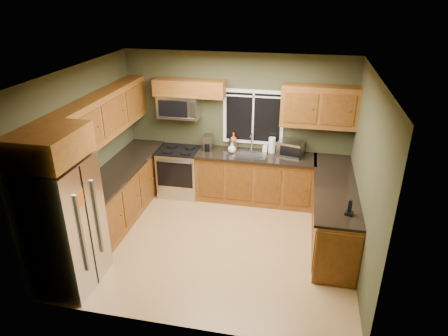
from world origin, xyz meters
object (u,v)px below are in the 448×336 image
(refrigerator, at_px, (64,226))
(kettle, at_px, (233,144))
(coffee_maker, at_px, (208,143))
(soap_bottle_a, at_px, (234,142))
(toaster_oven, at_px, (290,148))
(microwave, at_px, (179,106))
(cordless_phone, at_px, (349,210))
(range, at_px, (180,171))
(soap_bottle_c, at_px, (232,148))
(soap_bottle_b, at_px, (265,147))
(paper_towel_roll, at_px, (272,145))

(refrigerator, xyz_separation_m, kettle, (1.69, 2.92, 0.15))
(coffee_maker, relative_size, soap_bottle_a, 0.87)
(toaster_oven, relative_size, kettle, 1.98)
(kettle, bearing_deg, coffee_maker, -169.67)
(microwave, xyz_separation_m, cordless_phone, (2.96, -1.94, -0.72))
(kettle, distance_m, cordless_phone, 2.77)
(range, relative_size, cordless_phone, 4.33)
(toaster_oven, bearing_deg, range, -176.84)
(range, bearing_deg, soap_bottle_c, 1.72)
(kettle, bearing_deg, soap_bottle_a, 43.94)
(soap_bottle_b, bearing_deg, refrigerator, -127.76)
(range, height_order, cordless_phone, cordless_phone)
(paper_towel_roll, relative_size, soap_bottle_a, 0.97)
(microwave, xyz_separation_m, toaster_oven, (2.07, -0.02, -0.66))
(soap_bottle_c, distance_m, cordless_phone, 2.68)
(refrigerator, distance_m, range, 2.89)
(refrigerator, bearing_deg, range, 76.03)
(paper_towel_roll, bearing_deg, soap_bottle_b, 174.77)
(microwave, xyz_separation_m, soap_bottle_a, (1.02, 0.03, -0.63))
(kettle, distance_m, soap_bottle_c, 0.13)
(coffee_maker, distance_m, paper_towel_roll, 1.18)
(soap_bottle_c, bearing_deg, refrigerator, -121.25)
(toaster_oven, height_order, soap_bottle_b, toaster_oven)
(coffee_maker, bearing_deg, toaster_oven, 1.62)
(cordless_phone, bearing_deg, range, 148.63)
(refrigerator, relative_size, coffee_maker, 6.29)
(kettle, bearing_deg, microwave, -179.04)
(refrigerator, height_order, microwave, microwave)
(microwave, xyz_separation_m, soap_bottle_b, (1.61, 0.06, -0.70))
(cordless_phone, bearing_deg, coffee_maker, 142.06)
(coffee_maker, height_order, kettle, coffee_maker)
(soap_bottle_a, height_order, soap_bottle_b, soap_bottle_a)
(coffee_maker, xyz_separation_m, cordless_phone, (2.41, -1.88, -0.07))
(paper_towel_roll, bearing_deg, kettle, -177.55)
(cordless_phone, bearing_deg, soap_bottle_a, 134.60)
(kettle, relative_size, soap_bottle_b, 1.43)
(soap_bottle_c, bearing_deg, coffee_maker, 174.85)
(refrigerator, xyz_separation_m, soap_bottle_b, (2.30, 2.96, 0.13))
(toaster_oven, height_order, paper_towel_roll, paper_towel_roll)
(microwave, xyz_separation_m, soap_bottle_c, (1.01, -0.11, -0.70))
(kettle, bearing_deg, soap_bottle_c, -85.22)
(toaster_oven, xyz_separation_m, paper_towel_roll, (-0.34, 0.07, 0.01))
(paper_towel_roll, height_order, cordless_phone, paper_towel_roll)
(soap_bottle_a, bearing_deg, soap_bottle_b, 2.67)
(microwave, distance_m, soap_bottle_a, 1.19)
(soap_bottle_a, distance_m, soap_bottle_b, 0.60)
(toaster_oven, distance_m, soap_bottle_b, 0.47)
(microwave, bearing_deg, soap_bottle_c, -5.97)
(range, distance_m, microwave, 1.27)
(range, distance_m, paper_towel_roll, 1.85)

